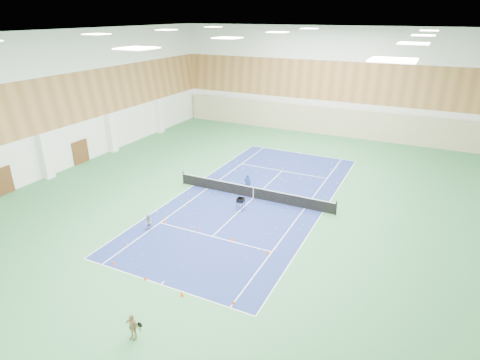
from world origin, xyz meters
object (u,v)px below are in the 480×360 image
child_court (149,222)px  ball_cart (241,204)px  coach (247,183)px  child_apron (132,327)px  tennis_net (253,192)px

child_court → ball_cart: (4.14, 5.31, -0.09)m
coach → ball_cart: size_ratio=1.71×
child_apron → coach: bearing=95.1°
child_court → child_apron: bearing=-57.3°
child_court → child_apron: size_ratio=0.84×
coach → tennis_net: bearing=119.4°
tennis_net → coach: size_ratio=8.25×
tennis_net → coach: 1.24m
child_court → ball_cart: size_ratio=1.20×
child_apron → tennis_net: bearing=92.2°
tennis_net → ball_cart: size_ratio=14.07×
child_apron → ball_cart: size_ratio=1.42×
tennis_net → ball_cart: bearing=-91.1°
tennis_net → child_court: bearing=-119.3°
child_court → child_apron: 9.65m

